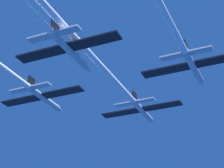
% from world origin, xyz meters
% --- Properties ---
extents(jet_lead, '(19.55, 60.05, 3.24)m').
position_xyz_m(jet_lead, '(0.60, -17.07, 0.62)').
color(jet_lead, '#B2BAC6').
extents(jet_right_wing, '(19.55, 62.41, 3.24)m').
position_xyz_m(jet_right_wing, '(17.05, -35.38, -0.27)').
color(jet_right_wing, '#B2BAC6').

